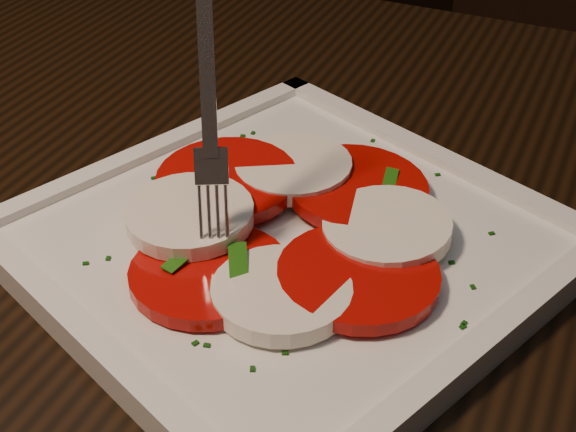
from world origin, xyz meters
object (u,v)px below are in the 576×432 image
at_px(chair, 553,73).
at_px(plate, 288,246).
at_px(fork, 208,82).
at_px(table, 359,364).

bearing_deg(chair, plate, -83.11).
height_order(plate, fork, fork).
relative_size(chair, plate, 3.27).
distance_m(table, fork, 0.23).
relative_size(table, chair, 1.31).
bearing_deg(plate, fork, -168.91).
bearing_deg(plate, chair, 83.61).
distance_m(table, plate, 0.12).
bearing_deg(chair, fork, -86.10).
height_order(chair, plate, chair).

